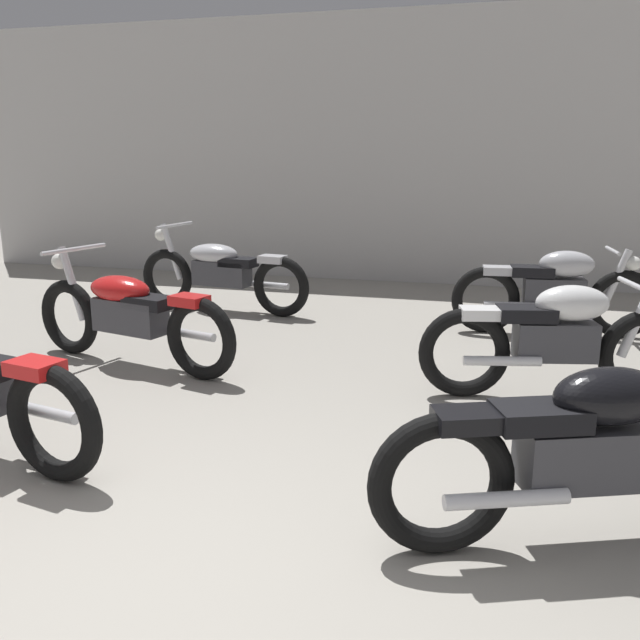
{
  "coord_description": "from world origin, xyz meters",
  "views": [
    {
      "loc": [
        1.3,
        -2.12,
        1.75
      ],
      "look_at": [
        0.0,
        2.64,
        0.55
      ],
      "focal_mm": 38.27,
      "sensor_mm": 36.0,
      "label": 1
    }
  ],
  "objects_px": {
    "motorcycle_left_row_2": "(221,272)",
    "motorcycle_right_row_2": "(555,290)",
    "motorcycle_left_row_1": "(129,314)",
    "motorcycle_right_row_0": "(586,451)",
    "motorcycle_right_row_1": "(557,338)"
  },
  "relations": [
    {
      "from": "motorcycle_left_row_2",
      "to": "motorcycle_right_row_0",
      "type": "height_order",
      "value": "motorcycle_left_row_2"
    },
    {
      "from": "motorcycle_left_row_1",
      "to": "motorcycle_right_row_0",
      "type": "height_order",
      "value": "motorcycle_left_row_1"
    },
    {
      "from": "motorcycle_right_row_1",
      "to": "motorcycle_left_row_1",
      "type": "bearing_deg",
      "value": -178.13
    },
    {
      "from": "motorcycle_left_row_2",
      "to": "motorcycle_right_row_2",
      "type": "xyz_separation_m",
      "value": [
        3.61,
        -0.15,
        0.01
      ]
    },
    {
      "from": "motorcycle_right_row_0",
      "to": "motorcycle_right_row_1",
      "type": "height_order",
      "value": "same"
    },
    {
      "from": "motorcycle_right_row_0",
      "to": "motorcycle_right_row_2",
      "type": "bearing_deg",
      "value": 88.7
    },
    {
      "from": "motorcycle_left_row_1",
      "to": "motorcycle_right_row_0",
      "type": "relative_size",
      "value": 1.14
    },
    {
      "from": "motorcycle_right_row_1",
      "to": "motorcycle_right_row_2",
      "type": "distance_m",
      "value": 1.89
    },
    {
      "from": "motorcycle_right_row_1",
      "to": "motorcycle_right_row_0",
      "type": "bearing_deg",
      "value": -89.82
    },
    {
      "from": "motorcycle_left_row_2",
      "to": "motorcycle_right_row_2",
      "type": "height_order",
      "value": "motorcycle_left_row_2"
    },
    {
      "from": "motorcycle_right_row_2",
      "to": "motorcycle_right_row_1",
      "type": "bearing_deg",
      "value": -92.88
    },
    {
      "from": "motorcycle_left_row_2",
      "to": "motorcycle_right_row_2",
      "type": "bearing_deg",
      "value": -2.38
    },
    {
      "from": "motorcycle_left_row_1",
      "to": "motorcycle_right_row_2",
      "type": "distance_m",
      "value": 4.04
    },
    {
      "from": "motorcycle_left_row_1",
      "to": "motorcycle_right_row_1",
      "type": "relative_size",
      "value": 1.1
    },
    {
      "from": "motorcycle_right_row_0",
      "to": "motorcycle_left_row_2",
      "type": "bearing_deg",
      "value": 131.02
    }
  ]
}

